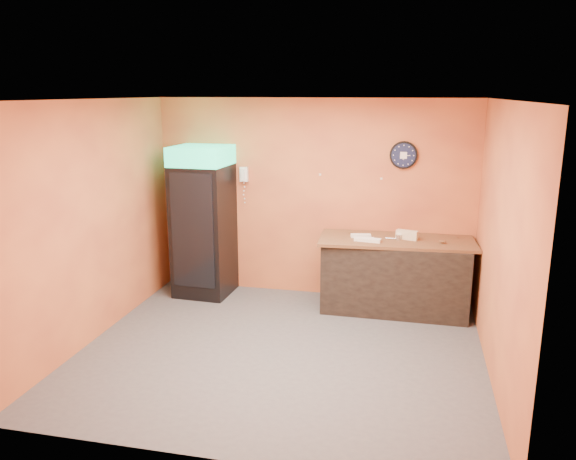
# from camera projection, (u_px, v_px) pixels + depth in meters

# --- Properties ---
(floor) EXTENTS (4.50, 4.50, 0.00)m
(floor) POSITION_uv_depth(u_px,v_px,m) (281.00, 351.00, 6.40)
(floor) COLOR #47474C
(floor) RESTS_ON ground
(back_wall) EXTENTS (4.50, 0.02, 2.80)m
(back_wall) POSITION_uv_depth(u_px,v_px,m) (313.00, 199.00, 7.96)
(back_wall) COLOR orange
(back_wall) RESTS_ON floor
(left_wall) EXTENTS (0.02, 4.00, 2.80)m
(left_wall) POSITION_uv_depth(u_px,v_px,m) (93.00, 222.00, 6.53)
(left_wall) COLOR orange
(left_wall) RESTS_ON floor
(right_wall) EXTENTS (0.02, 4.00, 2.80)m
(right_wall) POSITION_uv_depth(u_px,v_px,m) (500.00, 244.00, 5.59)
(right_wall) COLOR orange
(right_wall) RESTS_ON floor
(ceiling) EXTENTS (4.50, 4.00, 0.02)m
(ceiling) POSITION_uv_depth(u_px,v_px,m) (280.00, 100.00, 5.72)
(ceiling) COLOR white
(ceiling) RESTS_ON back_wall
(beverage_cooler) EXTENTS (0.79, 0.80, 2.15)m
(beverage_cooler) POSITION_uv_depth(u_px,v_px,m) (203.00, 224.00, 7.98)
(beverage_cooler) COLOR black
(beverage_cooler) RESTS_ON floor
(prep_counter) EXTENTS (1.90, 0.86, 0.95)m
(prep_counter) POSITION_uv_depth(u_px,v_px,m) (395.00, 276.00, 7.53)
(prep_counter) COLOR black
(prep_counter) RESTS_ON floor
(wall_clock) EXTENTS (0.37, 0.06, 0.37)m
(wall_clock) POSITION_uv_depth(u_px,v_px,m) (404.00, 155.00, 7.51)
(wall_clock) COLOR black
(wall_clock) RESTS_ON back_wall
(wall_phone) EXTENTS (0.11, 0.10, 0.21)m
(wall_phone) POSITION_uv_depth(u_px,v_px,m) (244.00, 174.00, 8.04)
(wall_phone) COLOR white
(wall_phone) RESTS_ON back_wall
(butcher_paper) EXTENTS (2.07, 0.96, 0.04)m
(butcher_paper) POSITION_uv_depth(u_px,v_px,m) (397.00, 241.00, 7.41)
(butcher_paper) COLOR brown
(butcher_paper) RESTS_ON prep_counter
(sub_roll_stack) EXTENTS (0.30, 0.17, 0.12)m
(sub_roll_stack) POSITION_uv_depth(u_px,v_px,m) (407.00, 235.00, 7.38)
(sub_roll_stack) COLOR beige
(sub_roll_stack) RESTS_ON butcher_paper
(wrapped_sandwich_left) EXTENTS (0.27, 0.13, 0.04)m
(wrapped_sandwich_left) POSITION_uv_depth(u_px,v_px,m) (364.00, 239.00, 7.33)
(wrapped_sandwich_left) COLOR white
(wrapped_sandwich_left) RESTS_ON butcher_paper
(wrapped_sandwich_mid) EXTENTS (0.30, 0.15, 0.04)m
(wrapped_sandwich_mid) POSITION_uv_depth(u_px,v_px,m) (370.00, 240.00, 7.28)
(wrapped_sandwich_mid) COLOR white
(wrapped_sandwich_mid) RESTS_ON butcher_paper
(wrapped_sandwich_right) EXTENTS (0.28, 0.15, 0.04)m
(wrapped_sandwich_right) POSITION_uv_depth(u_px,v_px,m) (361.00, 236.00, 7.50)
(wrapped_sandwich_right) COLOR white
(wrapped_sandwich_right) RESTS_ON butcher_paper
(kitchen_tool) EXTENTS (0.07, 0.07, 0.07)m
(kitchen_tool) POSITION_uv_depth(u_px,v_px,m) (399.00, 237.00, 7.36)
(kitchen_tool) COLOR silver
(kitchen_tool) RESTS_ON butcher_paper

